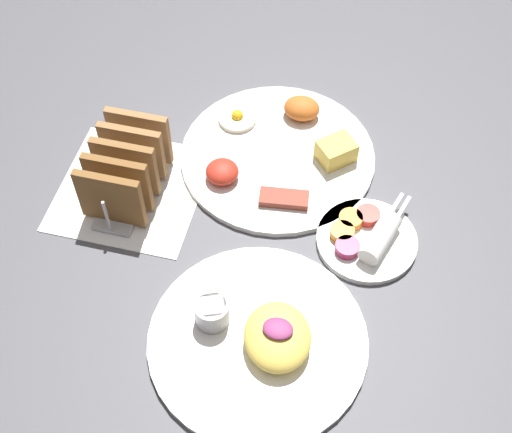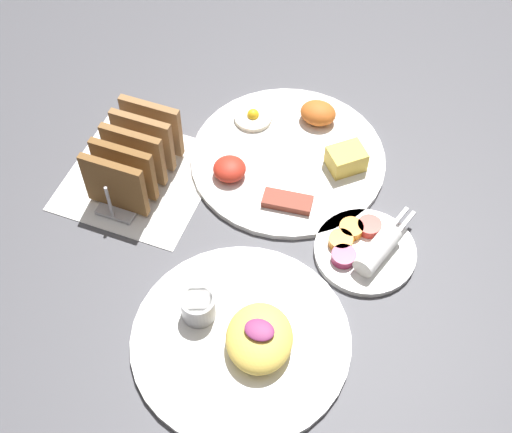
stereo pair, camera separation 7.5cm
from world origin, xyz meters
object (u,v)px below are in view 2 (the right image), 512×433
plate_condiments (365,248)px  toast_rack (134,157)px  plate_foreground (243,337)px  plate_breakfast (288,155)px

plate_condiments → toast_rack: size_ratio=0.88×
plate_foreground → plate_breakfast: bearing=98.7°
toast_rack → plate_foreground: bearing=-38.8°
plate_condiments → toast_rack: 0.38m
toast_rack → plate_breakfast: bearing=30.5°
plate_breakfast → toast_rack: toast_rack is taller
plate_condiments → toast_rack: (-0.38, 0.01, 0.04)m
plate_breakfast → plate_condiments: plate_breakfast is taller
plate_condiments → toast_rack: bearing=178.3°
plate_foreground → plate_condiments: bearing=59.6°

